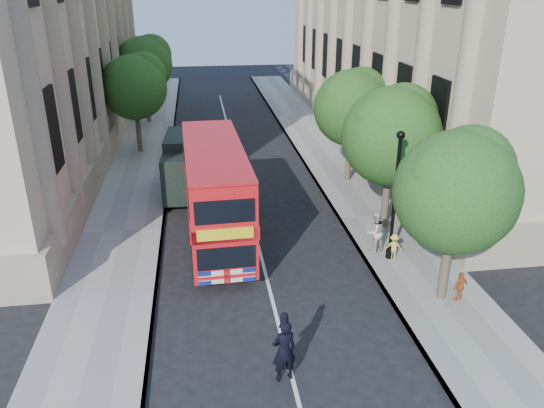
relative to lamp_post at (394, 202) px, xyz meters
name	(u,v)px	position (x,y,z in m)	size (l,w,h in m)	color
ground	(291,374)	(-5.00, -6.00, -2.51)	(120.00, 120.00, 0.00)	black
pavement_right	(375,217)	(0.75, 4.00, -2.45)	(3.50, 80.00, 0.12)	gray
pavement_left	(123,232)	(-10.75, 4.00, -2.45)	(3.50, 80.00, 0.12)	gray
building_right	(435,2)	(8.80, 18.00, 6.49)	(12.00, 38.00, 18.00)	#C3B187
tree_right_near	(458,185)	(0.84, -2.97, 1.74)	(4.00, 4.00, 6.08)	#473828
tree_right_mid	(392,131)	(0.84, 3.03, 1.93)	(4.20, 4.20, 6.37)	#473828
tree_right_far	(352,104)	(0.84, 9.03, 1.80)	(4.00, 4.00, 6.15)	#473828
tree_left_far	(135,83)	(-10.96, 16.03, 1.93)	(4.00, 4.00, 6.30)	#473828
tree_left_back	(145,61)	(-10.96, 24.03, 2.20)	(4.20, 4.20, 6.65)	#473828
lamp_post	(394,202)	(0.00, 0.00, 0.00)	(0.32, 0.32, 5.16)	black
double_decker_bus	(215,191)	(-6.67, 2.83, -0.28)	(2.64, 8.84, 4.04)	red
box_van	(187,167)	(-7.91, 8.40, -1.05)	(2.41, 5.32, 2.98)	black
police_constable	(284,351)	(-5.24, -6.15, -1.55)	(0.70, 0.46, 1.92)	black
woman_pedestrian	(375,232)	(-0.46, 0.59, -1.51)	(0.85, 0.66, 1.75)	beige
child_a	(460,286)	(1.31, -3.26, -1.85)	(0.63, 0.26, 1.08)	#C95B23
child_b	(394,246)	(0.12, -0.09, -1.86)	(0.68, 0.39, 1.06)	#D9C64A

